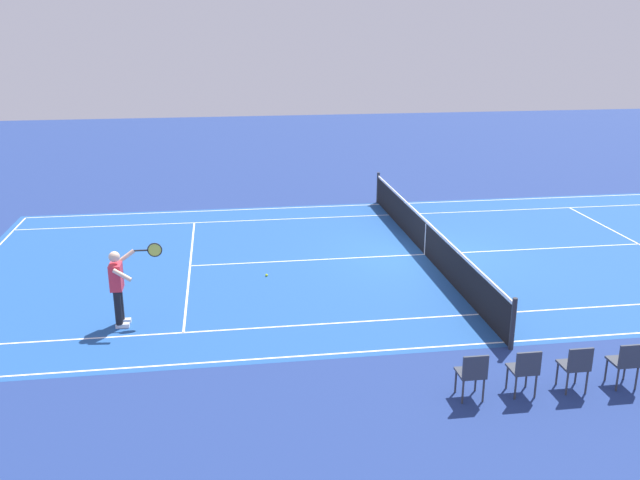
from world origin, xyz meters
name	(u,v)px	position (x,y,z in m)	size (l,w,h in m)	color
ground_plane	(425,254)	(0.00, 0.00, 0.00)	(60.00, 60.00, 0.00)	navy
court_slab	(425,254)	(0.00, 0.00, 0.00)	(24.20, 11.40, 0.00)	#1E4C93
court_line_markings	(425,254)	(0.00, 0.00, 0.00)	(23.85, 11.05, 0.01)	white
tennis_net	(426,238)	(0.00, 0.00, 0.49)	(0.10, 11.70, 1.08)	#2D2D33
tennis_player_near	(119,284)	(7.70, 3.53, 0.93)	(1.07, 0.78, 1.70)	black
tennis_ball	(267,275)	(4.46, 1.07, 0.03)	(0.07, 0.07, 0.07)	#CCE01E
spectator_chair_3	(626,361)	(-1.34, 7.49, 0.52)	(0.44, 0.44, 0.88)	#38383D
spectator_chair_4	(576,365)	(-0.41, 7.49, 0.52)	(0.44, 0.44, 0.88)	#38383D
spectator_chair_5	(525,368)	(0.52, 7.49, 0.52)	(0.44, 0.44, 0.88)	#38383D
spectator_chair_6	(472,372)	(1.45, 7.49, 0.52)	(0.44, 0.44, 0.88)	#38383D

